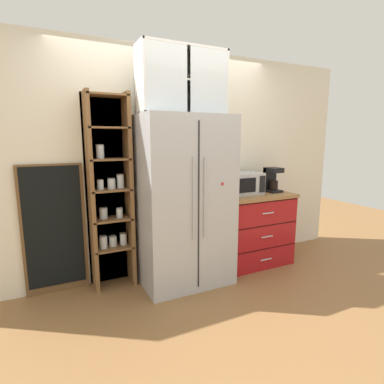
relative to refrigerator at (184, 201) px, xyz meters
name	(u,v)px	position (x,y,z in m)	size (l,w,h in m)	color
ground_plane	(184,279)	(0.00, 0.00, -0.90)	(10.69, 10.69, 0.00)	olive
wall_back_cream	(169,164)	(0.00, 0.40, 0.37)	(4.99, 0.10, 2.55)	silver
refrigerator	(184,201)	(0.00, 0.00, 0.00)	(0.95, 0.72, 1.80)	#B7BABF
pantry_shelf_column	(109,191)	(-0.73, 0.28, 0.12)	(0.47, 0.30, 2.02)	brown
counter_cabinet	(252,228)	(0.97, 0.07, -0.45)	(0.95, 0.60, 0.89)	#A8161C
microwave	(243,183)	(0.85, 0.12, 0.12)	(0.44, 0.33, 0.26)	#B7BABF
coffee_maker	(272,180)	(1.26, 0.07, 0.15)	(0.17, 0.20, 0.31)	black
mug_charcoal	(250,189)	(0.98, 0.14, 0.04)	(0.12, 0.09, 0.10)	#2D2D33
bottle_clear	(221,186)	(0.56, 0.16, 0.11)	(0.07, 0.07, 0.26)	silver
bottle_amber	(250,184)	(0.97, 0.14, 0.11)	(0.06, 0.06, 0.26)	brown
upper_cabinet	(181,82)	(0.00, 0.05, 1.23)	(0.91, 0.32, 0.66)	silver
chalkboard_menu	(54,229)	(-1.28, 0.33, -0.24)	(0.60, 0.04, 1.32)	brown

